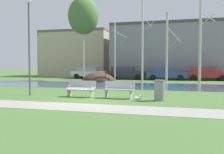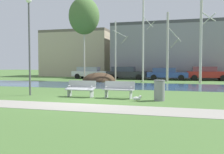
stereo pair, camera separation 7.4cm
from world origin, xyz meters
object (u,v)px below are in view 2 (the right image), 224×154
object	(u,v)px
seagull	(137,98)
parked_wagon_fourth_red	(207,73)
parked_sedan_second_dark	(126,73)
streetlamp	(29,30)
trash_bin	(159,90)
bench_left	(81,88)
bench_right	(119,89)
parked_hatch_third_blue	(166,73)
parked_van_nearest_white	(91,72)

from	to	relation	value
seagull	parked_wagon_fourth_red	distance (m)	18.58
parked_sedan_second_dark	parked_wagon_fourth_red	bearing A→B (deg)	1.10
streetlamp	parked_wagon_fourth_red	bearing A→B (deg)	57.67
trash_bin	bench_left	bearing A→B (deg)	175.47
trash_bin	parked_wagon_fourth_red	distance (m)	17.94
bench_right	trash_bin	world-z (taller)	trash_bin
bench_right	parked_hatch_third_blue	world-z (taller)	parked_hatch_third_blue
trash_bin	parked_hatch_third_blue	world-z (taller)	parked_hatch_third_blue
parked_sedan_second_dark	parked_van_nearest_white	bearing A→B (deg)	176.11
parked_wagon_fourth_red	bench_left	bearing A→B (deg)	-114.68
parked_wagon_fourth_red	trash_bin	bearing A→B (deg)	-101.93
parked_van_nearest_white	parked_sedan_second_dark	distance (m)	4.65
bench_left	parked_van_nearest_white	bearing A→B (deg)	108.82
seagull	parked_van_nearest_white	bearing A→B (deg)	116.71
parked_wagon_fourth_red	bench_right	bearing A→B (deg)	-108.63
streetlamp	parked_hatch_third_blue	size ratio (longest dim) A/B	1.20
bench_left	streetlamp	size ratio (longest dim) A/B	0.30
parked_van_nearest_white	bench_right	bearing A→B (deg)	-65.20
seagull	parked_sedan_second_dark	xyz separation A→B (m)	(-4.46, 17.78, 0.66)
parked_sedan_second_dark	parked_wagon_fourth_red	world-z (taller)	parked_wagon_fourth_red
parked_van_nearest_white	parked_hatch_third_blue	bearing A→B (deg)	-2.96
bench_right	seagull	bearing A→B (deg)	-34.37
seagull	streetlamp	bearing A→B (deg)	174.07
parked_wagon_fourth_red	parked_sedan_second_dark	bearing A→B (deg)	-178.90
trash_bin	parked_wagon_fourth_red	world-z (taller)	parked_wagon_fourth_red
trash_bin	streetlamp	world-z (taller)	streetlamp
seagull	trash_bin	bearing A→B (deg)	22.06
trash_bin	seagull	distance (m)	1.15
bench_right	parked_van_nearest_white	world-z (taller)	parked_van_nearest_white
bench_left	parked_wagon_fourth_red	world-z (taller)	parked_wagon_fourth_red
bench_left	parked_hatch_third_blue	size ratio (longest dim) A/B	0.35
bench_right	parked_wagon_fourth_red	world-z (taller)	parked_wagon_fourth_red
streetlamp	parked_wagon_fourth_red	distance (m)	20.68
bench_left	trash_bin	xyz separation A→B (m)	(4.20, -0.33, 0.04)
bench_left	parked_sedan_second_dark	xyz separation A→B (m)	(-1.27, 17.04, 0.33)
parked_van_nearest_white	parked_hatch_third_blue	distance (m)	9.46
bench_left	parked_hatch_third_blue	distance (m)	17.23
seagull	parked_wagon_fourth_red	world-z (taller)	parked_wagon_fourth_red
bench_left	trash_bin	size ratio (longest dim) A/B	1.63
parked_van_nearest_white	bench_left	bearing A→B (deg)	-71.18
streetlamp	parked_hatch_third_blue	world-z (taller)	streetlamp
trash_bin	seagull	xyz separation A→B (m)	(-1.01, -0.41, -0.38)
bench_right	streetlamp	size ratio (longest dim) A/B	0.30
bench_left	trash_bin	world-z (taller)	trash_bin
parked_van_nearest_white	parked_wagon_fourth_red	size ratio (longest dim) A/B	1.06
bench_right	trash_bin	distance (m)	2.12
bench_left	parked_sedan_second_dark	bearing A→B (deg)	94.28
bench_right	parked_van_nearest_white	distance (m)	19.12
trash_bin	parked_hatch_third_blue	distance (m)	17.21
streetlamp	parked_sedan_second_dark	size ratio (longest dim) A/B	1.15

